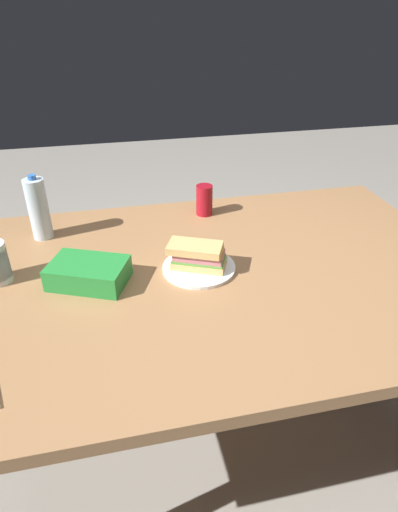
{
  "coord_description": "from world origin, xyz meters",
  "views": [
    {
      "loc": [
        0.33,
        1.13,
        1.5
      ],
      "look_at": [
        0.07,
        -0.02,
        0.78
      ],
      "focal_mm": 30.42,
      "sensor_mm": 36.0,
      "label": 1
    }
  ],
  "objects_px": {
    "dining_table": "(221,289)",
    "soda_can_red": "(204,200)",
    "chip_bag": "(89,273)",
    "water_bottle_tall": "(38,209)",
    "paper_plate": "(199,268)",
    "sandwich": "(198,255)"
  },
  "relations": [
    {
      "from": "paper_plate",
      "to": "sandwich",
      "type": "bearing_deg",
      "value": 2.29
    },
    {
      "from": "paper_plate",
      "to": "soda_can_red",
      "type": "relative_size",
      "value": 1.94
    },
    {
      "from": "dining_table",
      "to": "sandwich",
      "type": "xyz_separation_m",
      "value": [
        0.08,
        -0.02,
        0.13
      ]
    },
    {
      "from": "chip_bag",
      "to": "paper_plate",
      "type": "bearing_deg",
      "value": 23.33
    },
    {
      "from": "sandwich",
      "to": "soda_can_red",
      "type": "height_order",
      "value": "soda_can_red"
    },
    {
      "from": "soda_can_red",
      "to": "chip_bag",
      "type": "bearing_deg",
      "value": 41.0
    },
    {
      "from": "dining_table",
      "to": "soda_can_red",
      "type": "distance_m",
      "value": 0.44
    },
    {
      "from": "sandwich",
      "to": "water_bottle_tall",
      "type": "bearing_deg",
      "value": -33.87
    },
    {
      "from": "chip_bag",
      "to": "water_bottle_tall",
      "type": "distance_m",
      "value": 0.38
    },
    {
      "from": "soda_can_red",
      "to": "water_bottle_tall",
      "type": "height_order",
      "value": "water_bottle_tall"
    },
    {
      "from": "water_bottle_tall",
      "to": "dining_table",
      "type": "bearing_deg",
      "value": 148.21
    },
    {
      "from": "dining_table",
      "to": "sandwich",
      "type": "relative_size",
      "value": 8.08
    },
    {
      "from": "dining_table",
      "to": "water_bottle_tall",
      "type": "xyz_separation_m",
      "value": [
        0.58,
        -0.36,
        0.19
      ]
    },
    {
      "from": "sandwich",
      "to": "soda_can_red",
      "type": "relative_size",
      "value": 1.68
    },
    {
      "from": "paper_plate",
      "to": "water_bottle_tall",
      "type": "relative_size",
      "value": 0.99
    },
    {
      "from": "chip_bag",
      "to": "water_bottle_tall",
      "type": "bearing_deg",
      "value": 139.06
    },
    {
      "from": "dining_table",
      "to": "paper_plate",
      "type": "distance_m",
      "value": 0.11
    },
    {
      "from": "dining_table",
      "to": "chip_bag",
      "type": "bearing_deg",
      "value": -3.0
    },
    {
      "from": "soda_can_red",
      "to": "dining_table",
      "type": "bearing_deg",
      "value": 84.8
    },
    {
      "from": "dining_table",
      "to": "paper_plate",
      "type": "height_order",
      "value": "paper_plate"
    },
    {
      "from": "paper_plate",
      "to": "water_bottle_tall",
      "type": "bearing_deg",
      "value": -33.64
    },
    {
      "from": "sandwich",
      "to": "chip_bag",
      "type": "bearing_deg",
      "value": -0.09
    }
  ]
}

